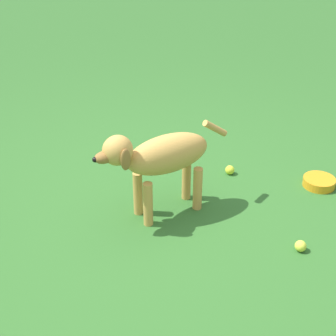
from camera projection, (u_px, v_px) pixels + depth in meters
ground at (141, 217)px, 3.10m from camera, size 14.00×14.00×0.00m
dog at (160, 157)px, 2.94m from camera, size 0.84×0.43×0.61m
tennis_ball_0 at (230, 170)px, 3.54m from camera, size 0.07×0.07×0.07m
tennis_ball_1 at (301, 246)px, 2.80m from camera, size 0.07×0.07×0.07m
water_bowl at (319, 182)px, 3.40m from camera, size 0.22×0.22×0.06m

